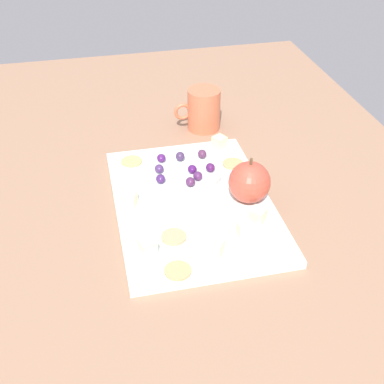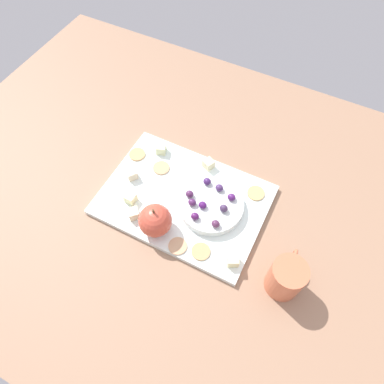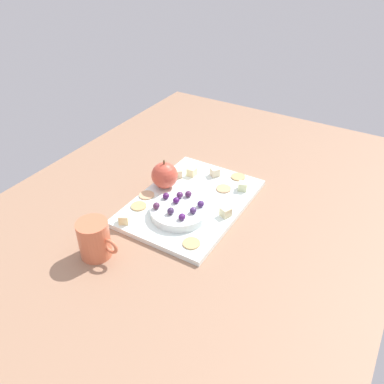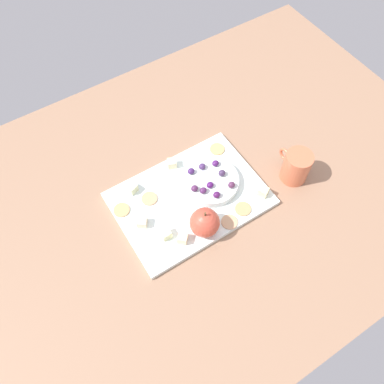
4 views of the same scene
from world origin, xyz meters
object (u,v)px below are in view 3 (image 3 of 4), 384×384
(cracker_2, at_px, (139,206))
(grape_4, at_px, (166,196))
(serving_dish, at_px, (179,211))
(grape_6, at_px, (171,211))
(cheese_cube_0, at_px, (226,212))
(cracker_1, at_px, (238,177))
(cracker_3, at_px, (147,195))
(cheese_cube_4, at_px, (215,172))
(cracker_4, at_px, (224,189))
(grape_0, at_px, (156,206))
(cheese_cube_5, at_px, (178,173))
(grape_7, at_px, (180,195))
(grape_8, at_px, (182,217))
(cracker_0, at_px, (191,243))
(cheese_cube_1, at_px, (124,219))
(cheese_cube_2, at_px, (192,172))
(apple_whole, at_px, (165,175))
(grape_1, at_px, (188,194))
(grape_5, at_px, (193,210))
(platter, at_px, (191,202))
(grape_2, at_px, (200,205))
(cheese_cube_3, at_px, (243,186))
(grape_3, at_px, (176,200))
(cup, at_px, (95,239))

(cracker_2, height_order, grape_4, grape_4)
(serving_dish, height_order, grape_6, grape_6)
(cheese_cube_0, height_order, cracker_1, cheese_cube_0)
(cracker_3, bearing_deg, cheese_cube_4, 149.22)
(cracker_1, bearing_deg, cheese_cube_0, 15.40)
(cheese_cube_0, distance_m, grape_4, 0.17)
(cracker_4, xyz_separation_m, grape_0, (0.20, -0.10, 0.03))
(cheese_cube_4, distance_m, cheese_cube_5, 0.11)
(grape_7, bearing_deg, grape_8, 35.77)
(cracker_1, height_order, grape_8, grape_8)
(cheese_cube_0, bearing_deg, cracker_0, -8.39)
(cheese_cube_1, height_order, grape_6, grape_6)
(cheese_cube_2, bearing_deg, grape_4, 6.13)
(apple_whole, bearing_deg, cheese_cube_4, 142.79)
(grape_7, bearing_deg, cheese_cube_4, 175.76)
(cracker_0, height_order, grape_8, grape_8)
(cracker_1, height_order, grape_4, grape_4)
(cheese_cube_1, relative_size, cheese_cube_2, 1.00)
(cracker_2, xyz_separation_m, grape_0, (0.00, 0.06, 0.03))
(cracker_0, xyz_separation_m, grape_7, (-0.12, -0.11, 0.03))
(cheese_cube_4, xyz_separation_m, grape_1, (0.16, 0.00, 0.02))
(cracker_2, relative_size, grape_8, 2.23)
(grape_5, bearing_deg, cheese_cube_1, -55.40)
(platter, xyz_separation_m, grape_5, (0.07, 0.05, 0.04))
(cheese_cube_5, distance_m, cracker_0, 0.30)
(grape_6, bearing_deg, grape_2, 141.37)
(apple_whole, xyz_separation_m, cheese_cube_5, (-0.06, 0.00, -0.03))
(cheese_cube_3, relative_size, grape_5, 1.27)
(cracker_4, bearing_deg, cracker_2, -39.61)
(grape_2, height_order, grape_3, same)
(cheese_cube_4, xyz_separation_m, cracker_2, (0.24, -0.10, -0.01))
(apple_whole, distance_m, grape_1, 0.11)
(cracker_0, height_order, grape_1, grape_1)
(apple_whole, distance_m, grape_7, 0.10)
(cracker_0, xyz_separation_m, grape_5, (-0.08, -0.04, 0.03))
(cheese_cube_1, height_order, grape_5, grape_5)
(grape_2, xyz_separation_m, grape_6, (0.06, -0.05, 0.00))
(cracker_3, relative_size, grape_0, 2.23)
(grape_1, distance_m, grape_6, 0.09)
(grape_0, bearing_deg, cup, -14.41)
(grape_3, bearing_deg, grape_5, 76.39)
(cheese_cube_0, bearing_deg, platter, -96.35)
(apple_whole, distance_m, cheese_cube_4, 0.16)
(cracker_2, xyz_separation_m, cup, (0.19, 0.02, 0.03))
(cracker_1, bearing_deg, grape_8, -4.91)
(cracker_1, distance_m, cup, 0.48)
(apple_whole, relative_size, grape_7, 3.98)
(serving_dish, distance_m, grape_4, 0.06)
(cheese_cube_1, height_order, cracker_3, cheese_cube_1)
(cracker_2, bearing_deg, cracker_4, 140.39)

